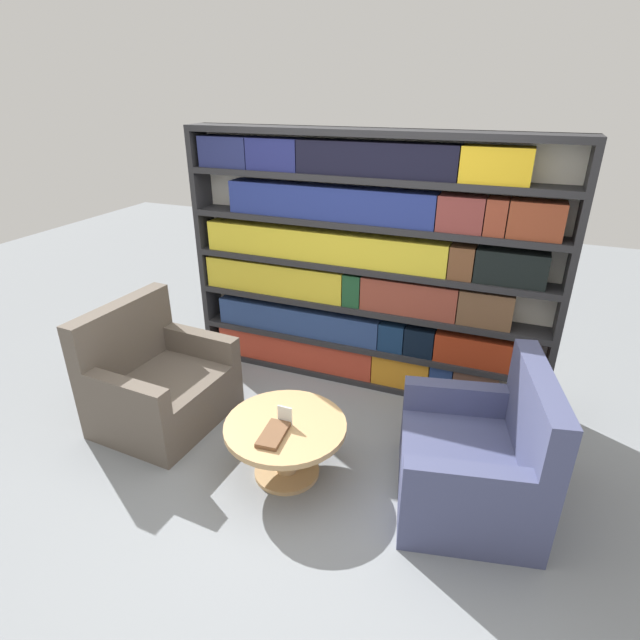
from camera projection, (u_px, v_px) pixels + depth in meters
ground_plane at (293, 485)px, 3.32m from camera, size 14.00×14.00×0.00m
bookshelf at (362, 268)px, 4.13m from camera, size 3.07×0.30×2.13m
armchair_left at (158, 384)px, 3.89m from camera, size 0.87×0.99×0.94m
armchair_right at (476, 462)px, 3.09m from camera, size 1.00×1.10×0.94m
coffee_table at (286, 438)px, 3.31m from camera, size 0.81×0.81×0.41m
table_sign at (285, 417)px, 3.24m from camera, size 0.10×0.06×0.13m
stray_book at (273, 434)px, 3.14m from camera, size 0.16×0.29×0.03m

